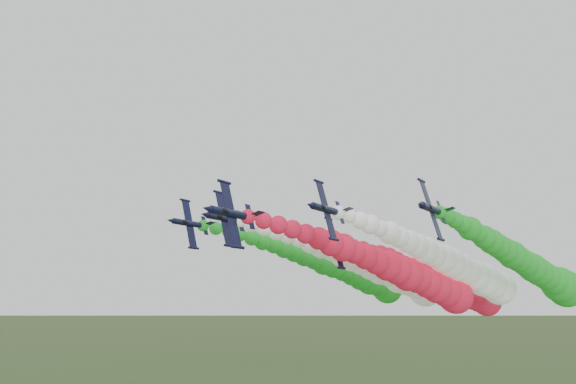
# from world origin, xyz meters

# --- Properties ---
(jet_lead) EXTENTS (13.44, 77.36, 18.55)m
(jet_lead) POSITION_xyz_m (6.89, 32.15, 31.59)
(jet_lead) COLOR black
(jet_lead) RESTS_ON ground
(jet_inner_left) EXTENTS (13.75, 77.67, 18.85)m
(jet_inner_left) POSITION_xyz_m (-4.03, 44.35, 33.22)
(jet_inner_left) COLOR black
(jet_inner_left) RESTS_ON ground
(jet_inner_right) EXTENTS (13.52, 77.44, 18.63)m
(jet_inner_right) POSITION_xyz_m (13.02, 47.66, 33.36)
(jet_inner_right) COLOR black
(jet_inner_right) RESTS_ON ground
(jet_outer_left) EXTENTS (13.70, 77.62, 18.81)m
(jet_outer_left) POSITION_xyz_m (-16.14, 50.41, 33.71)
(jet_outer_left) COLOR black
(jet_outer_left) RESTS_ON ground
(jet_outer_right) EXTENTS (13.88, 77.78, 18.97)m
(jet_outer_right) POSITION_xyz_m (26.49, 54.96, 33.01)
(jet_outer_right) COLOR black
(jet_outer_right) RESTS_ON ground
(jet_trail) EXTENTS (13.41, 77.33, 18.51)m
(jet_trail) POSITION_xyz_m (6.16, 62.61, 30.25)
(jet_trail) COLOR black
(jet_trail) RESTS_ON ground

